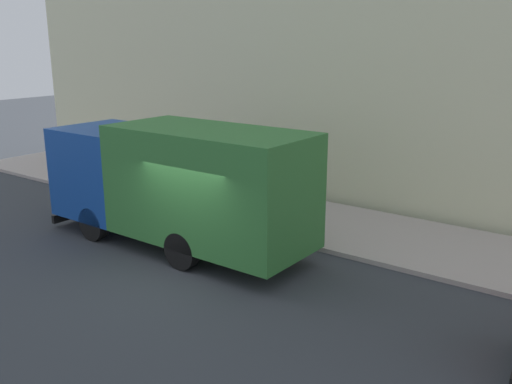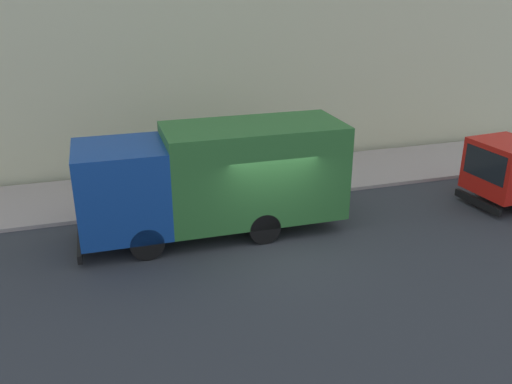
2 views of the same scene
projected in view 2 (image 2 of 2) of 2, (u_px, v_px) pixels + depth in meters
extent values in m
plane|color=#34383E|center=(273.00, 243.00, 15.44)|extent=(80.00, 80.00, 0.00)
cube|color=#B1A5A0|center=(230.00, 183.00, 19.76)|extent=(3.80, 30.00, 0.12)
cube|color=beige|center=(211.00, 15.00, 19.76)|extent=(0.50, 30.00, 11.57)
cube|color=#15439E|center=(122.00, 189.00, 14.79)|extent=(2.39, 2.43, 2.45)
cube|color=black|center=(75.00, 183.00, 14.37)|extent=(1.99, 0.08, 1.37)
cube|color=#317334|center=(254.00, 170.00, 15.74)|extent=(2.41, 5.15, 2.75)
cube|color=black|center=(80.00, 241.00, 14.99)|extent=(2.28, 0.14, 0.24)
cylinder|color=black|center=(147.00, 243.00, 14.46)|extent=(0.31, 0.92, 0.92)
cylinder|color=black|center=(140.00, 213.00, 16.30)|extent=(0.31, 0.92, 0.92)
cylinder|color=black|center=(264.00, 228.00, 15.33)|extent=(0.31, 0.92, 0.92)
cylinder|color=black|center=(245.00, 201.00, 17.17)|extent=(0.31, 0.92, 0.92)
cube|color=red|center=(505.00, 167.00, 17.55)|extent=(2.19, 1.97, 1.72)
cube|color=black|center=(485.00, 165.00, 17.16)|extent=(1.71, 0.21, 0.96)
cube|color=black|center=(477.00, 202.00, 17.61)|extent=(1.96, 0.29, 0.24)
cylinder|color=black|center=(489.00, 182.00, 18.74)|extent=(0.38, 0.95, 0.92)
cylinder|color=#1F1E2B|center=(99.00, 199.00, 17.06)|extent=(0.39, 0.39, 0.86)
cylinder|color=maroon|center=(97.00, 177.00, 16.78)|extent=(0.52, 0.52, 0.64)
sphere|color=olive|center=(95.00, 164.00, 16.63)|extent=(0.21, 0.21, 0.21)
cylinder|color=#40304F|center=(157.00, 185.00, 18.20)|extent=(0.42, 0.42, 0.83)
cylinder|color=#4C8540|center=(155.00, 165.00, 17.93)|extent=(0.56, 0.56, 0.61)
sphere|color=brown|center=(155.00, 153.00, 17.78)|extent=(0.23, 0.23, 0.23)
cylinder|color=#4C5156|center=(230.00, 161.00, 17.81)|extent=(0.08, 0.08, 2.59)
cube|color=blue|center=(229.00, 131.00, 17.41)|extent=(0.44, 0.03, 0.36)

